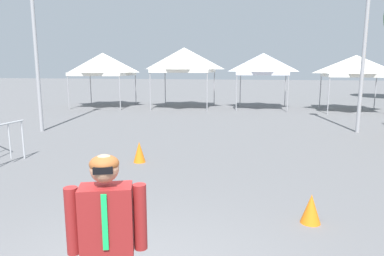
# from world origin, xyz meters

# --- Properties ---
(canopy_tent_behind_right) EXTENTS (3.54, 3.54, 3.37)m
(canopy_tent_behind_right) POSITION_xyz_m (-8.34, 17.36, 2.67)
(canopy_tent_behind_right) COLOR #9E9EA3
(canopy_tent_behind_right) RESTS_ON ground
(canopy_tent_far_left) EXTENTS (3.53, 3.53, 3.66)m
(canopy_tent_far_left) POSITION_xyz_m (-3.23, 17.82, 2.91)
(canopy_tent_far_left) COLOR #9E9EA3
(canopy_tent_far_left) RESTS_ON ground
(canopy_tent_center) EXTENTS (3.06, 3.06, 3.32)m
(canopy_tent_center) POSITION_xyz_m (1.50, 18.33, 2.67)
(canopy_tent_center) COLOR #9E9EA3
(canopy_tent_center) RESTS_ON ground
(canopy_tent_behind_left) EXTENTS (3.39, 3.39, 3.15)m
(canopy_tent_behind_left) POSITION_xyz_m (6.59, 17.94, 2.55)
(canopy_tent_behind_left) COLOR #9E9EA3
(canopy_tent_behind_left) RESTS_ON ground
(person_foreground) EXTENTS (0.62, 0.36, 1.78)m
(person_foreground) POSITION_xyz_m (0.15, -0.57, 1.03)
(person_foreground) COLOR #33384C
(person_foreground) RESTS_ON ground
(light_pole_near_lift) EXTENTS (0.36, 0.36, 7.51)m
(light_pole_near_lift) POSITION_xyz_m (5.09, 10.99, 4.31)
(light_pole_near_lift) COLOR #9E9EA3
(light_pole_near_lift) RESTS_ON ground
(traffic_cone_lot_center) EXTENTS (0.32, 0.32, 0.55)m
(traffic_cone_lot_center) POSITION_xyz_m (-1.71, 5.32, 0.27)
(traffic_cone_lot_center) COLOR orange
(traffic_cone_lot_center) RESTS_ON ground
(traffic_cone_near_barrier) EXTENTS (0.32, 0.32, 0.48)m
(traffic_cone_near_barrier) POSITION_xyz_m (2.21, 2.42, 0.24)
(traffic_cone_near_barrier) COLOR orange
(traffic_cone_near_barrier) RESTS_ON ground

